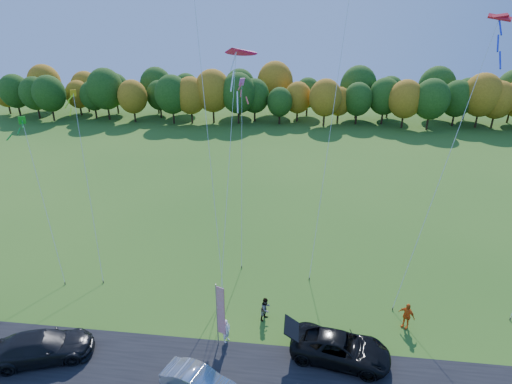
# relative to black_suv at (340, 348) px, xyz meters

# --- Properties ---
(ground) EXTENTS (160.00, 160.00, 0.00)m
(ground) POSITION_rel_black_suv_xyz_m (-5.76, 1.56, -0.79)
(ground) COLOR #2D5E19
(asphalt_strip) EXTENTS (90.00, 6.00, 0.01)m
(asphalt_strip) POSITION_rel_black_suv_xyz_m (-5.76, -2.44, -0.78)
(asphalt_strip) COLOR black
(asphalt_strip) RESTS_ON ground
(tree_line) EXTENTS (116.00, 12.00, 10.00)m
(tree_line) POSITION_rel_black_suv_xyz_m (-5.76, 56.56, -0.79)
(tree_line) COLOR #1E4711
(tree_line) RESTS_ON ground
(black_suv) EXTENTS (6.03, 3.58, 1.57)m
(black_suv) POSITION_rel_black_suv_xyz_m (0.00, 0.00, 0.00)
(black_suv) COLOR black
(black_suv) RESTS_ON ground
(silver_sedan) EXTENTS (4.35, 2.67, 1.35)m
(silver_sedan) POSITION_rel_black_suv_xyz_m (-7.50, -3.17, -0.11)
(silver_sedan) COLOR silver
(silver_sedan) RESTS_ON ground
(dark_truck_a) EXTENTS (6.04, 3.96, 1.63)m
(dark_truck_a) POSITION_rel_black_suv_xyz_m (-17.05, -1.95, 0.03)
(dark_truck_a) COLOR black
(dark_truck_a) RESTS_ON ground
(person_tailgate_a) EXTENTS (0.59, 0.69, 1.60)m
(person_tailgate_a) POSITION_rel_black_suv_xyz_m (-6.74, 0.58, 0.02)
(person_tailgate_a) COLOR white
(person_tailgate_a) RESTS_ON ground
(person_tailgate_b) EXTENTS (0.94, 0.99, 1.61)m
(person_tailgate_b) POSITION_rel_black_suv_xyz_m (-4.56, 2.84, 0.02)
(person_tailgate_b) COLOR gray
(person_tailgate_b) RESTS_ON ground
(person_east) EXTENTS (1.11, 1.00, 1.81)m
(person_east) POSITION_rel_black_suv_xyz_m (4.34, 3.11, 0.12)
(person_east) COLOR orange
(person_east) RESTS_ON ground
(feather_flag) EXTENTS (0.54, 0.26, 4.40)m
(feather_flag) POSITION_rel_black_suv_xyz_m (-6.99, 0.18, 1.91)
(feather_flag) COLOR #999999
(feather_flag) RESTS_ON ground
(kite_delta_blue) EXTENTS (5.59, 10.96, 28.83)m
(kite_delta_blue) POSITION_rel_black_suv_xyz_m (-9.73, 9.72, 13.17)
(kite_delta_blue) COLOR #4C3F33
(kite_delta_blue) RESTS_ON ground
(kite_parafoil_orange) EXTENTS (5.22, 13.89, 33.88)m
(kite_parafoil_orange) POSITION_rel_black_suv_xyz_m (-0.03, 14.12, 15.98)
(kite_parafoil_orange) COLOR #4C3F33
(kite_parafoil_orange) RESTS_ON ground
(kite_delta_red) EXTENTS (2.85, 8.75, 17.61)m
(kite_delta_red) POSITION_rel_black_suv_xyz_m (-7.80, 9.79, 10.63)
(kite_delta_red) COLOR #4C3F33
(kite_delta_red) RESTS_ON ground
(kite_parafoil_rainbow) EXTENTS (6.83, 6.99, 18.75)m
(kite_parafoil_rainbow) POSITION_rel_black_suv_xyz_m (6.63, 7.96, 8.48)
(kite_parafoil_rainbow) COLOR #4C3F33
(kite_parafoil_rainbow) RESTS_ON ground
(kite_diamond_yellow) EXTENTS (4.47, 7.58, 13.30)m
(kite_diamond_yellow) POSITION_rel_black_suv_xyz_m (-18.96, 8.81, 5.68)
(kite_diamond_yellow) COLOR #4C3F33
(kite_diamond_yellow) RESTS_ON ground
(kite_diamond_green) EXTENTS (4.37, 5.06, 11.83)m
(kite_diamond_green) POSITION_rel_black_suv_xyz_m (-21.64, 7.03, 4.92)
(kite_diamond_green) COLOR #4C3F33
(kite_diamond_green) RESTS_ON ground
(kite_diamond_pink) EXTENTS (1.22, 6.39, 14.15)m
(kite_diamond_pink) POSITION_rel_black_suv_xyz_m (-7.35, 11.40, 6.26)
(kite_diamond_pink) COLOR #4C3F33
(kite_diamond_pink) RESTS_ON ground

